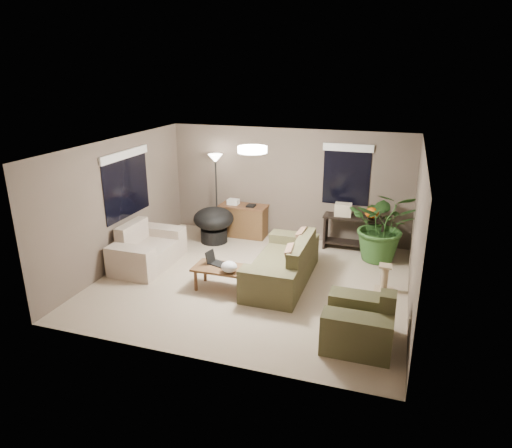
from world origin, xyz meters
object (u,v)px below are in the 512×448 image
(armchair, at_px, (360,324))
(console_table, at_px, (354,230))
(desk, at_px, (244,221))
(houseplant, at_px, (383,233))
(coffee_table, at_px, (222,270))
(papasan_chair, at_px, (214,222))
(floor_lamp, at_px, (216,168))
(cat_scratching_post, at_px, (384,280))
(loveseat, at_px, (147,251))
(main_sofa, at_px, (284,266))

(armchair, relative_size, console_table, 0.77)
(desk, bearing_deg, houseplant, -8.09)
(coffee_table, xyz_separation_m, papasan_chair, (-1.06, 2.11, 0.11))
(desk, xyz_separation_m, houseplant, (3.14, -0.45, 0.21))
(armchair, distance_m, houseplant, 3.19)
(floor_lamp, relative_size, cat_scratching_post, 3.82)
(loveseat, relative_size, desk, 1.45)
(main_sofa, bearing_deg, cat_scratching_post, 5.07)
(floor_lamp, bearing_deg, coffee_table, -65.49)
(armchair, height_order, coffee_table, armchair)
(floor_lamp, bearing_deg, houseplant, -4.97)
(cat_scratching_post, bearing_deg, armchair, -97.88)
(console_table, relative_size, papasan_chair, 1.28)
(loveseat, relative_size, coffee_table, 1.60)
(armchair, xyz_separation_m, floor_lamp, (-3.66, 3.51, 1.30))
(main_sofa, distance_m, floor_lamp, 3.14)
(houseplant, bearing_deg, cat_scratching_post, -84.16)
(console_table, xyz_separation_m, houseplant, (0.62, -0.39, 0.15))
(main_sofa, height_order, cat_scratching_post, main_sofa)
(armchair, bearing_deg, console_table, 98.26)
(papasan_chair, bearing_deg, armchair, -40.75)
(papasan_chair, distance_m, cat_scratching_post, 4.03)
(main_sofa, relative_size, armchair, 2.20)
(cat_scratching_post, bearing_deg, floor_lamp, 155.89)
(coffee_table, bearing_deg, desk, 101.55)
(armchair, bearing_deg, floor_lamp, 136.25)
(armchair, xyz_separation_m, console_table, (-0.52, 3.56, 0.14))
(coffee_table, height_order, cat_scratching_post, cat_scratching_post)
(armchair, height_order, cat_scratching_post, armchair)
(desk, distance_m, console_table, 2.53)
(papasan_chair, bearing_deg, floor_lamp, 103.47)
(main_sofa, distance_m, houseplant, 2.29)
(floor_lamp, height_order, cat_scratching_post, floor_lamp)
(main_sofa, bearing_deg, armchair, -46.22)
(main_sofa, bearing_deg, houseplant, 44.04)
(main_sofa, relative_size, floor_lamp, 1.15)
(coffee_table, bearing_deg, floor_lamp, 114.51)
(papasan_chair, xyz_separation_m, houseplant, (3.65, 0.11, 0.12))
(floor_lamp, relative_size, houseplant, 1.27)
(console_table, xyz_separation_m, papasan_chair, (-3.04, -0.50, 0.03))
(loveseat, bearing_deg, papasan_chair, 64.17)
(houseplant, bearing_deg, desk, 171.91)
(main_sofa, height_order, console_table, main_sofa)
(armchair, height_order, console_table, armchair)
(coffee_table, distance_m, cat_scratching_post, 2.86)
(main_sofa, distance_m, desk, 2.53)
(coffee_table, xyz_separation_m, console_table, (1.98, 2.61, 0.08))
(armchair, bearing_deg, desk, 130.03)
(desk, bearing_deg, cat_scratching_post, -29.59)
(console_table, bearing_deg, loveseat, -151.28)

